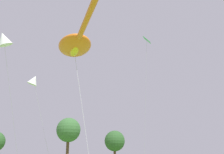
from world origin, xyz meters
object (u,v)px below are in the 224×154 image
at_px(small_kite_box_yellow, 147,44).
at_px(tree_broad_distant, 115,141).
at_px(big_show_kite, 75,45).
at_px(small_kite_tiny_distant, 4,39).
at_px(tree_shrub_far, 68,130).
at_px(small_kite_triangle_green, 34,80).

xyz_separation_m(small_kite_box_yellow, tree_broad_distant, (14.57, 28.44, -9.56)).
relative_size(big_show_kite, small_kite_box_yellow, 0.73).
bearing_deg(small_kite_tiny_distant, tree_shrub_far, 138.49).
height_order(small_kite_tiny_distant, small_kite_box_yellow, small_kite_box_yellow).
xyz_separation_m(big_show_kite, tree_shrub_far, (18.37, 41.78, -2.78)).
distance_m(big_show_kite, small_kite_box_yellow, 11.57).
xyz_separation_m(small_kite_triangle_green, small_kite_box_yellow, (12.34, -3.10, 5.87)).
xyz_separation_m(big_show_kite, small_kite_triangle_green, (-1.71, 5.64, -2.08)).
bearing_deg(small_kite_box_yellow, tree_broad_distant, 103.65).
height_order(big_show_kite, small_kite_tiny_distant, small_kite_tiny_distant).
distance_m(small_kite_tiny_distant, small_kite_box_yellow, 16.59).
xyz_separation_m(small_kite_triangle_green, small_kite_tiny_distant, (-3.78, -3.57, 2.00)).
relative_size(small_kite_triangle_green, small_kite_box_yellow, 0.60).
distance_m(small_kite_tiny_distant, tree_shrub_far, 46.40).
distance_m(tree_shrub_far, tree_broad_distant, 13.13).
height_order(small_kite_triangle_green, small_kite_box_yellow, small_kite_box_yellow).
bearing_deg(big_show_kite, tree_shrub_far, -7.74).
bearing_deg(small_kite_triangle_green, tree_broad_distant, -12.69).
height_order(small_kite_box_yellow, tree_shrub_far, small_kite_box_yellow).
bearing_deg(tree_broad_distant, small_kite_box_yellow, -117.12).
xyz_separation_m(small_kite_triangle_green, tree_broad_distant, (26.91, 25.33, -3.69)).
bearing_deg(tree_shrub_far, big_show_kite, -113.74).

